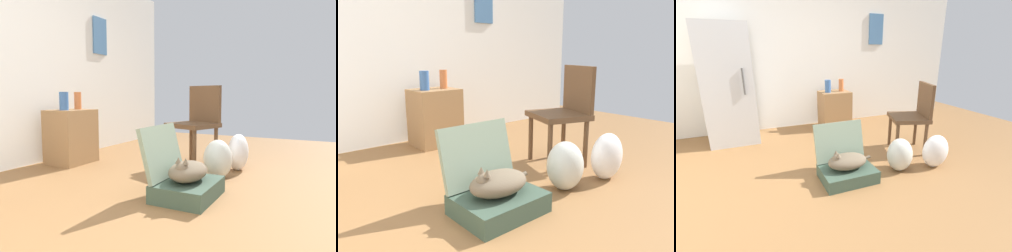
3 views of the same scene
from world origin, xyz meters
TOP-DOWN VIEW (x-y plane):
  - ground_plane at (0.00, 0.00)m, footprint 7.68×7.68m
  - suitcase_base at (0.09, 0.12)m, footprint 0.56×0.43m
  - suitcase_lid at (0.09, 0.35)m, footprint 0.56×0.14m
  - cat at (0.08, 0.12)m, footprint 0.50×0.28m
  - plastic_bag_white at (0.72, 0.08)m, footprint 0.29×0.27m
  - plastic_bag_clear at (1.15, -0.01)m, footprint 0.34×0.21m
  - side_table at (0.59, 1.85)m, footprint 0.50×0.41m
  - vase_tall at (0.47, 1.82)m, footprint 0.10×0.10m
  - vase_short at (0.72, 1.85)m, footprint 0.08×0.08m
  - chair at (1.21, 0.49)m, footprint 0.60×0.61m

SIDE VIEW (x-z plane):
  - ground_plane at x=0.00m, z-range 0.00..0.00m
  - suitcase_base at x=0.09m, z-range 0.00..0.14m
  - plastic_bag_white at x=0.72m, z-range 0.00..0.38m
  - plastic_bag_clear at x=1.15m, z-range 0.00..0.39m
  - cat at x=0.08m, z-range 0.11..0.32m
  - side_table at x=0.59m, z-range 0.00..0.64m
  - suitcase_lid at x=0.09m, z-range 0.14..0.56m
  - chair at x=1.21m, z-range 0.05..0.97m
  - vase_tall at x=0.47m, z-range 0.64..0.84m
  - vase_short at x=0.72m, z-range 0.64..0.84m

